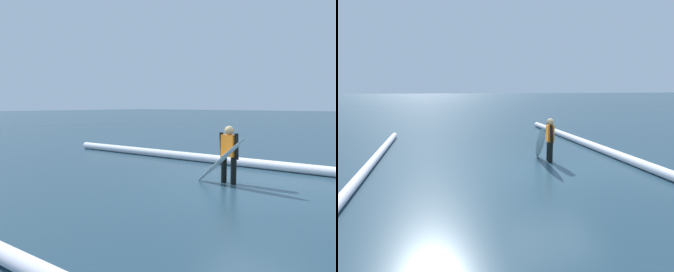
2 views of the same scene
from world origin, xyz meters
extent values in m
plane|color=#233D4D|center=(0.00, 0.00, 0.00)|extent=(192.47, 192.47, 0.00)
cylinder|color=black|center=(0.50, 0.03, 0.33)|extent=(0.14, 0.14, 0.65)
cylinder|color=black|center=(0.77, 0.00, 0.33)|extent=(0.14, 0.14, 0.65)
cube|color=orange|center=(0.64, 0.02, 0.91)|extent=(0.36, 0.23, 0.52)
sphere|color=tan|center=(0.64, 0.02, 1.28)|extent=(0.22, 0.22, 0.22)
cylinder|color=black|center=(0.42, 0.04, 0.91)|extent=(0.09, 0.13, 0.62)
cylinder|color=black|center=(0.85, -0.01, 0.91)|extent=(0.09, 0.16, 0.62)
ellipsoid|color=white|center=(0.67, 0.33, 0.59)|extent=(1.46, 0.50, 1.22)
ellipsoid|color=blue|center=(0.67, 0.33, 0.60)|extent=(1.16, 0.30, 0.98)
cylinder|color=white|center=(-0.79, -2.36, 0.14)|extent=(19.05, 1.20, 0.27)
cylinder|color=white|center=(-1.13, 5.34, 0.12)|extent=(14.72, 1.01, 0.24)
camera|label=1|loc=(-3.49, 7.23, 1.89)|focal=37.12mm
camera|label=2|loc=(-8.16, 3.03, 2.37)|focal=31.61mm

